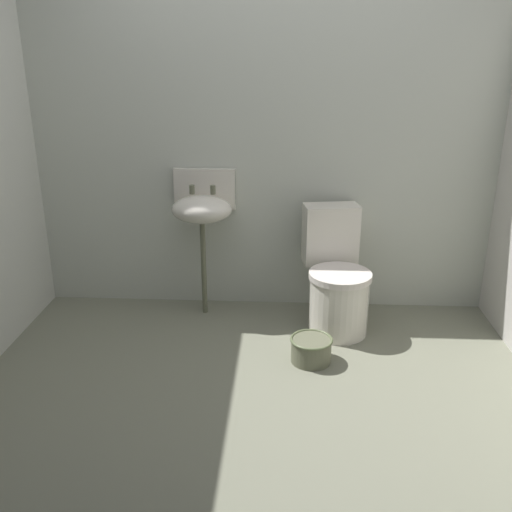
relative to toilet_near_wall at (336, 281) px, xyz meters
The scene contains 5 objects.
ground_plane 1.07m from the toilet_near_wall, 119.38° to the right, with size 3.51×2.86×0.08m, color slate.
wall_back 1.04m from the toilet_near_wall, 140.98° to the left, with size 3.51×0.10×2.29m, color beige.
toilet_near_wall is the anchor object (origin of this frame).
sink 1.01m from the toilet_near_wall, 168.14° to the left, with size 0.42×0.35×0.99m.
bucket 0.55m from the toilet_near_wall, 110.25° to the right, with size 0.25×0.25×0.15m.
Camera 1 is at (0.16, -2.56, 1.76)m, focal length 39.79 mm.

